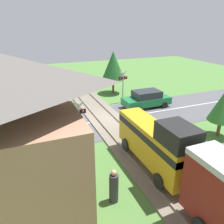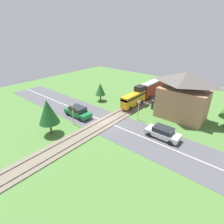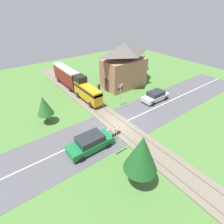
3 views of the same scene
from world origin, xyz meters
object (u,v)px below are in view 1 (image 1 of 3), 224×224
object	(u,v)px
car_near_crossing	(146,99)
crossing_signal_west_approach	(123,83)
pedestrian_by_station	(114,187)
crossing_signal_east_approach	(79,119)
train	(211,186)

from	to	relation	value
car_near_crossing	crossing_signal_west_approach	xyz separation A→B (m)	(1.53, -2.08, 1.21)
car_near_crossing	crossing_signal_west_approach	bearing A→B (deg)	-53.67
pedestrian_by_station	car_near_crossing	bearing A→B (deg)	-127.13
crossing_signal_east_approach	pedestrian_by_station	bearing A→B (deg)	92.77
train	crossing_signal_east_approach	size ratio (longest dim) A/B	4.14
train	car_near_crossing	distance (m)	13.27
crossing_signal_west_approach	crossing_signal_east_approach	world-z (taller)	same
train	pedestrian_by_station	distance (m)	3.95
car_near_crossing	pedestrian_by_station	size ratio (longest dim) A/B	2.72
train	crossing_signal_west_approach	xyz separation A→B (m)	(-3.11, -14.47, 0.19)
pedestrian_by_station	train	bearing A→B (deg)	139.13
car_near_crossing	crossing_signal_east_approach	bearing A→B (deg)	32.63
train	pedestrian_by_station	world-z (taller)	train
car_near_crossing	pedestrian_by_station	distance (m)	12.43
car_near_crossing	crossing_signal_west_approach	size ratio (longest dim) A/B	1.41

